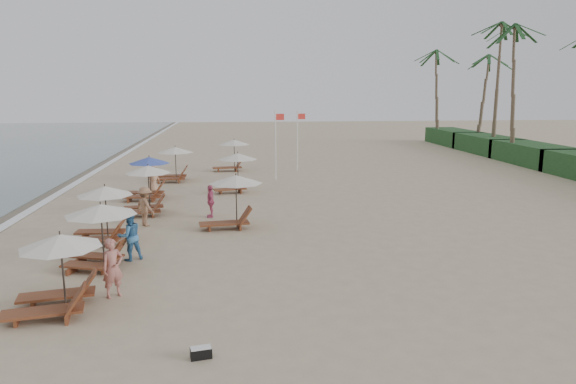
{
  "coord_description": "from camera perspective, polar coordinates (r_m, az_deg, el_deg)",
  "views": [
    {
      "loc": [
        -1.39,
        -16.4,
        5.73
      ],
      "look_at": [
        1.0,
        6.08,
        1.3
      ],
      "focal_mm": 32.53,
      "sensor_mm": 36.0,
      "label": 1
    }
  ],
  "objects": [
    {
      "name": "beachgoer_far_a",
      "position": [
        24.04,
        -8.46,
        -1.0
      ],
      "size": [
        0.39,
        0.89,
        1.5
      ],
      "primitive_type": "imported",
      "rotation": [
        0.0,
        0.0,
        4.74
      ],
      "color": "#C14D74",
      "rests_on": "ground"
    },
    {
      "name": "inland_station_1",
      "position": [
        29.59,
        -5.84,
        2.7
      ],
      "size": [
        2.61,
        2.24,
        2.22
      ],
      "color": "brown",
      "rests_on": "ground"
    },
    {
      "name": "beachgoer_far_b",
      "position": [
        30.48,
        -14.48,
        1.41
      ],
      "size": [
        0.9,
        0.91,
        1.59
      ],
      "primitive_type": "imported",
      "rotation": [
        0.0,
        0.0,
        0.83
      ],
      "color": "tan",
      "rests_on": "ground"
    },
    {
      "name": "foam_line",
      "position": [
        28.74,
        -25.89,
        -1.52
      ],
      "size": [
        0.5,
        140.0,
        0.02
      ],
      "primitive_type": "cube",
      "color": "white",
      "rests_on": "ground"
    },
    {
      "name": "ground",
      "position": [
        17.43,
        -1.17,
        -8.11
      ],
      "size": [
        160.0,
        160.0,
        0.0
      ],
      "primitive_type": "plane",
      "color": "tan",
      "rests_on": "ground"
    },
    {
      "name": "beachgoer_near",
      "position": [
        15.5,
        -18.6,
        -7.88
      ],
      "size": [
        0.74,
        0.69,
        1.69
      ],
      "primitive_type": "imported",
      "rotation": [
        0.0,
        0.0,
        0.63
      ],
      "color": "#A36258",
      "rests_on": "ground"
    },
    {
      "name": "inland_station_0",
      "position": [
        21.92,
        -6.3,
        -0.58
      ],
      "size": [
        2.78,
        2.24,
        2.22
      ],
      "color": "brown",
      "rests_on": "ground"
    },
    {
      "name": "lounger_station_2",
      "position": [
        21.13,
        -19.85,
        -2.41
      ],
      "size": [
        2.48,
        2.09,
        2.16
      ],
      "color": "brown",
      "rests_on": "ground"
    },
    {
      "name": "lounger_station_3",
      "position": [
        25.16,
        -15.43,
        0.16
      ],
      "size": [
        2.44,
        2.09,
        2.3
      ],
      "color": "brown",
      "rests_on": "ground"
    },
    {
      "name": "duffel_bag",
      "position": [
        11.99,
        -9.49,
        -16.91
      ],
      "size": [
        0.49,
        0.31,
        0.26
      ],
      "color": "black",
      "rests_on": "ground"
    },
    {
      "name": "inland_station_2",
      "position": [
        37.71,
        -6.26,
        4.3
      ],
      "size": [
        2.79,
        2.24,
        2.22
      ],
      "color": "brown",
      "rests_on": "ground"
    },
    {
      "name": "flag_pole_near",
      "position": [
        33.45,
        -1.31,
        5.49
      ],
      "size": [
        0.6,
        0.08,
        4.46
      ],
      "color": "silver",
      "rests_on": "ground"
    },
    {
      "name": "lounger_station_4",
      "position": [
        28.64,
        -15.34,
        1.31
      ],
      "size": [
        2.59,
        2.16,
        2.27
      ],
      "color": "brown",
      "rests_on": "ground"
    },
    {
      "name": "wet_sand_band",
      "position": [
        29.21,
        -28.29,
        -1.56
      ],
      "size": [
        3.2,
        140.0,
        0.01
      ],
      "primitive_type": "cube",
      "color": "#6B5E4C",
      "rests_on": "ground"
    },
    {
      "name": "lounger_station_5",
      "position": [
        34.0,
        -12.59,
        2.94
      ],
      "size": [
        2.63,
        2.26,
        2.19
      ],
      "color": "brown",
      "rests_on": "ground"
    },
    {
      "name": "lounger_station_1",
      "position": [
        18.07,
        -20.19,
        -4.2
      ],
      "size": [
        2.5,
        2.31,
        2.12
      ],
      "color": "brown",
      "rests_on": "ground"
    },
    {
      "name": "beachgoer_mid_a",
      "position": [
        18.6,
        -16.92,
        -4.61
      ],
      "size": [
        1.04,
        0.97,
        1.71
      ],
      "primitive_type": "imported",
      "rotation": [
        0.0,
        0.0,
        3.66
      ],
      "color": "teal",
      "rests_on": "ground"
    },
    {
      "name": "flag_pole_far",
      "position": [
        37.42,
        1.09,
        5.96
      ],
      "size": [
        0.6,
        0.08,
        4.29
      ],
      "color": "silver",
      "rests_on": "ground"
    },
    {
      "name": "beachgoer_mid_b",
      "position": [
        23.07,
        -15.32,
        -1.53
      ],
      "size": [
        1.21,
        1.23,
        1.7
      ],
      "primitive_type": "imported",
      "rotation": [
        0.0,
        0.0,
        2.32
      ],
      "color": "#8E6448",
      "rests_on": "ground"
    },
    {
      "name": "lounger_station_0",
      "position": [
        14.96,
        -24.29,
        -8.37
      ],
      "size": [
        2.55,
        2.19,
        2.11
      ],
      "color": "brown",
      "rests_on": "ground"
    }
  ]
}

